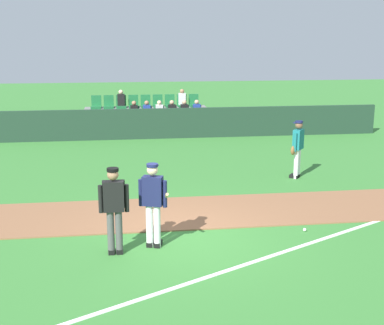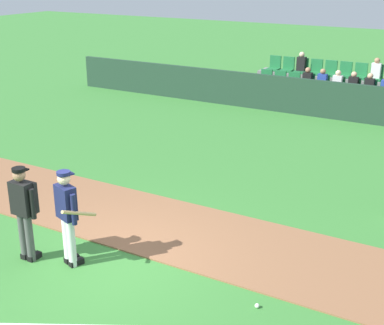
# 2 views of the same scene
# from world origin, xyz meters

# --- Properties ---
(ground_plane) EXTENTS (80.00, 80.00, 0.00)m
(ground_plane) POSITION_xyz_m (0.00, 0.00, 0.00)
(ground_plane) COLOR #387A33
(infield_dirt_path) EXTENTS (28.00, 2.44, 0.03)m
(infield_dirt_path) POSITION_xyz_m (0.00, 1.64, 0.01)
(infield_dirt_path) COLOR brown
(infield_dirt_path) RESTS_ON ground
(foul_line_chalk) EXTENTS (10.62, 5.76, 0.01)m
(foul_line_chalk) POSITION_xyz_m (3.00, -0.50, 0.01)
(foul_line_chalk) COLOR white
(foul_line_chalk) RESTS_ON ground
(dugout_fence) EXTENTS (20.00, 0.16, 1.28)m
(dugout_fence) POSITION_xyz_m (0.00, 11.38, 0.64)
(dugout_fence) COLOR #1E3828
(dugout_fence) RESTS_ON ground
(stadium_bleachers) EXTENTS (5.55, 2.10, 1.90)m
(stadium_bleachers) POSITION_xyz_m (0.03, 12.82, 0.51)
(stadium_bleachers) COLOR slate
(stadium_bleachers) RESTS_ON ground
(batter_navy_jersey) EXTENTS (0.59, 0.80, 1.76)m
(batter_navy_jersey) POSITION_xyz_m (-0.52, -0.39, 0.97)
(batter_navy_jersey) COLOR white
(batter_navy_jersey) RESTS_ON ground
(umpire_home_plate) EXTENTS (0.59, 0.31, 1.76)m
(umpire_home_plate) POSITION_xyz_m (-1.30, -0.62, 1.00)
(umpire_home_plate) COLOR #4C4C4C
(umpire_home_plate) RESTS_ON ground
(runner_teal_jersey) EXTENTS (0.53, 0.53, 1.76)m
(runner_teal_jersey) POSITION_xyz_m (4.13, 4.44, 0.96)
(runner_teal_jersey) COLOR white
(runner_teal_jersey) RESTS_ON ground
(baseball) EXTENTS (0.07, 0.07, 0.07)m
(baseball) POSITION_xyz_m (2.85, 0.05, 0.04)
(baseball) COLOR white
(baseball) RESTS_ON ground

